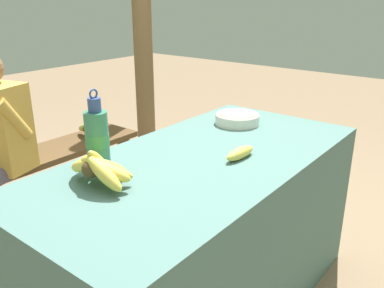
% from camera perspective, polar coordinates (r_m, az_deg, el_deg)
% --- Properties ---
extents(market_counter, '(1.48, 0.72, 0.71)m').
position_cam_1_polar(market_counter, '(1.74, 1.20, -12.80)').
color(market_counter, '#4C706B').
rests_on(market_counter, ground_plane).
extents(banana_bunch_ripe, '(0.17, 0.27, 0.14)m').
position_cam_1_polar(banana_bunch_ripe, '(1.34, -12.98, -3.19)').
color(banana_bunch_ripe, '#4C381E').
rests_on(banana_bunch_ripe, market_counter).
extents(serving_bowl, '(0.21, 0.21, 0.05)m').
position_cam_1_polar(serving_bowl, '(1.98, 6.37, 3.65)').
color(serving_bowl, silver).
rests_on(serving_bowl, market_counter).
extents(water_bottle, '(0.08, 0.08, 0.29)m').
position_cam_1_polar(water_bottle, '(1.48, -13.17, 0.85)').
color(water_bottle, '#337556').
rests_on(water_bottle, market_counter).
extents(loose_banana_front, '(0.16, 0.05, 0.04)m').
position_cam_1_polar(loose_banana_front, '(1.56, 6.76, -1.27)').
color(loose_banana_front, '#E0C64C').
rests_on(loose_banana_front, market_counter).
extents(wooden_bench, '(1.34, 0.32, 0.41)m').
position_cam_1_polar(wooden_bench, '(2.61, -20.68, -2.80)').
color(wooden_bench, brown).
rests_on(wooden_bench, ground_plane).
extents(banana_bunch_green, '(0.15, 0.24, 0.12)m').
position_cam_1_polar(banana_bunch_green, '(2.78, -14.14, 2.16)').
color(banana_bunch_green, '#4C381E').
rests_on(banana_bunch_green, wooden_bench).
extents(support_post_far, '(0.15, 0.15, 2.22)m').
position_cam_1_polar(support_post_far, '(3.24, -7.01, 16.61)').
color(support_post_far, brown).
rests_on(support_post_far, ground_plane).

